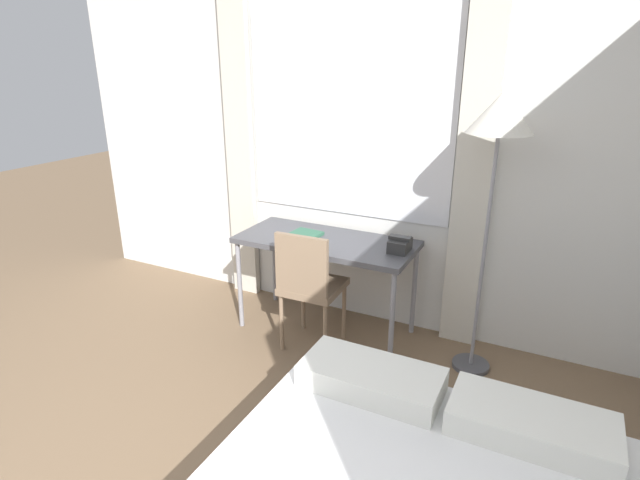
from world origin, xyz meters
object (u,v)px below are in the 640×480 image
Objects in this scene: standing_lamp at (499,131)px; telephone at (400,245)px; desk at (326,247)px; book at (306,234)px; desk_chair at (309,282)px.

standing_lamp reaches higher than telephone.
desk is at bearing 179.17° from standing_lamp.
desk is at bearing -1.83° from book.
desk is 1.44m from standing_lamp.
standing_lamp is (1.11, -0.02, 0.91)m from desk.
standing_lamp is at bearing -0.83° from desk.
book is at bearing 178.17° from desk.
desk_chair is 3.96× the size of book.
desk_chair is 5.11× the size of telephone.
book is at bearing 119.52° from desk_chair.
book is (-0.17, 0.01, 0.07)m from desk.
desk is 0.72× the size of standing_lamp.
telephone is (0.54, 0.31, 0.27)m from desk_chair.
desk is 7.39× the size of telephone.
desk_chair is 1.55m from standing_lamp.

